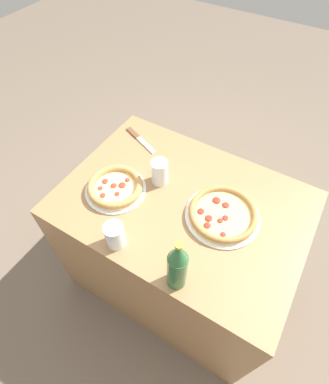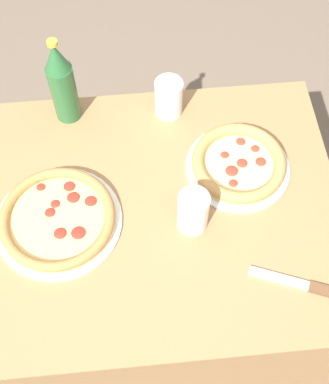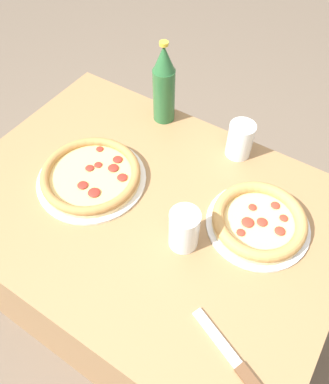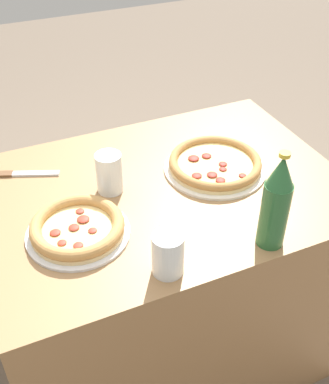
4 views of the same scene
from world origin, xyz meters
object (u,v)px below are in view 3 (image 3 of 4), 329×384
Objects in this scene: pizza_pepperoni at (91,176)px; glass_water at (184,231)px; beer_bottle at (164,85)px; glass_lemonade at (240,141)px; pizza_salami at (259,221)px; knife at (235,361)px.

glass_water is at bearing 174.37° from pizza_pepperoni.
beer_bottle is (-0.03, -0.34, 0.11)m from pizza_pepperoni.
pizza_pepperoni is 0.44m from glass_lemonade.
glass_lemonade is at bearing -52.46° from pizza_salami.
beer_bottle is 1.20× the size of knife.
glass_water reaches higher than knife.
pizza_salami is 0.34m from knife.
glass_lemonade is 0.49× the size of knife.
glass_lemonade is 0.60m from knife.
beer_bottle reaches higher than pizza_pepperoni.
pizza_salami is at bearing -73.51° from knife.
knife is at bearing 141.91° from glass_water.
glass_water is (-0.32, 0.03, 0.03)m from pizza_pepperoni.
knife is (-0.53, 0.55, -0.12)m from beer_bottle.
glass_lemonade is at bearing -86.42° from glass_water.
beer_bottle is at bearing -51.15° from glass_water.
knife is (-0.10, 0.33, -0.02)m from pizza_salami.
glass_lemonade is 0.29m from beer_bottle.
glass_water is at bearing -38.09° from knife.
glass_lemonade is 0.35m from glass_water.
beer_bottle reaches higher than pizza_salami.
beer_bottle is 0.78m from knife.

